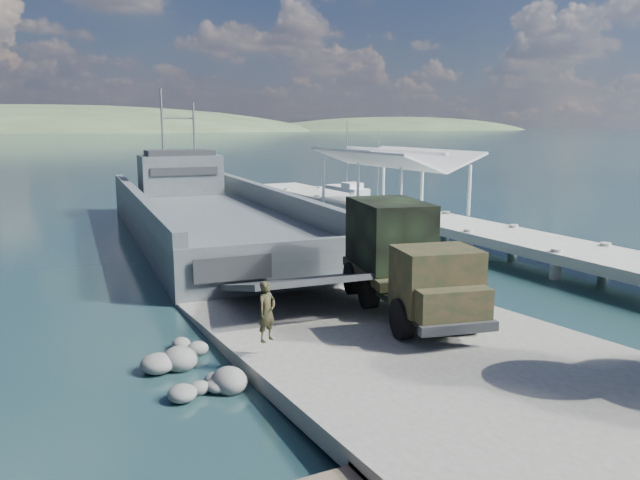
% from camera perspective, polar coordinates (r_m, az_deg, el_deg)
% --- Properties ---
extents(ground, '(1400.00, 1400.00, 0.00)m').
position_cam_1_polar(ground, '(20.09, 6.66, -9.66)').
color(ground, '#1C3B44').
rests_on(ground, ground).
extents(boat_ramp, '(10.00, 18.00, 0.50)m').
position_cam_1_polar(boat_ramp, '(19.23, 8.34, -9.85)').
color(boat_ramp, slate).
rests_on(boat_ramp, ground).
extents(shoreline_rocks, '(3.20, 5.60, 0.90)m').
position_cam_1_polar(shoreline_rocks, '(18.09, -11.28, -12.14)').
color(shoreline_rocks, '#626260').
rests_on(shoreline_rocks, ground).
extents(distant_headlands, '(1000.00, 240.00, 48.00)m').
position_cam_1_polar(distant_headlands, '(578.86, -21.18, 9.20)').
color(distant_headlands, '#364B2F').
rests_on(distant_headlands, ground).
extents(pier, '(6.40, 44.00, 6.10)m').
position_cam_1_polar(pier, '(42.02, 7.39, 3.21)').
color(pier, gray).
rests_on(pier, ground).
extents(landing_craft, '(11.29, 35.05, 10.25)m').
position_cam_1_polar(landing_craft, '(39.20, -10.12, 1.48)').
color(landing_craft, '#465053').
rests_on(landing_craft, ground).
extents(military_truck, '(4.09, 8.24, 3.67)m').
position_cam_1_polar(military_truck, '(21.78, 7.62, -1.70)').
color(military_truck, black).
rests_on(military_truck, boat_ramp).
extents(soldier, '(0.75, 0.65, 1.72)m').
position_cam_1_polar(soldier, '(17.75, -4.87, -7.73)').
color(soldier, black).
rests_on(soldier, boat_ramp).
extents(sailboat_near, '(3.34, 5.40, 6.34)m').
position_cam_1_polar(sailboat_near, '(50.36, 5.39, 3.02)').
color(sailboat_near, white).
rests_on(sailboat_near, ground).
extents(sailboat_far, '(1.79, 6.11, 7.43)m').
position_cam_1_polar(sailboat_far, '(62.04, 2.52, 4.53)').
color(sailboat_far, white).
rests_on(sailboat_far, ground).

